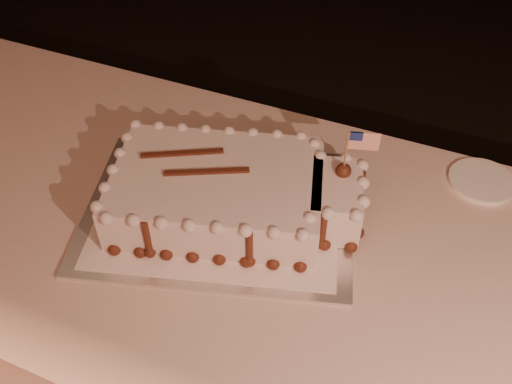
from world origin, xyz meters
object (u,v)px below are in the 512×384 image
at_px(side_plate, 482,181).
at_px(sheet_cake, 232,193).
at_px(cake_board, 219,211).
at_px(banquet_table, 263,342).

bearing_deg(side_plate, sheet_cake, -147.21).
xyz_separation_m(cake_board, side_plate, (0.47, 0.29, 0.00)).
xyz_separation_m(banquet_table, cake_board, (-0.11, 0.03, 0.38)).
bearing_deg(cake_board, banquet_table, -30.55).
bearing_deg(cake_board, sheet_cake, 0.49).
bearing_deg(banquet_table, sheet_cake, 157.03).
bearing_deg(banquet_table, side_plate, 41.80).
distance_m(banquet_table, cake_board, 0.40).
distance_m(cake_board, sheet_cake, 0.06).
height_order(banquet_table, side_plate, side_plate).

